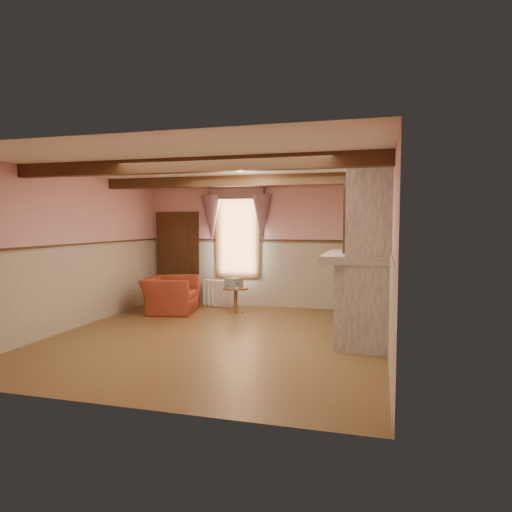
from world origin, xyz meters
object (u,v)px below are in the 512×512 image
(mantel_clock, at_px, (361,244))
(side_table, at_px, (236,300))
(armchair, at_px, (171,295))
(oil_lamp, at_px, (359,243))
(radiator, at_px, (217,293))
(bowl, at_px, (358,250))

(mantel_clock, bearing_deg, side_table, 166.44)
(armchair, height_order, oil_lamp, oil_lamp)
(mantel_clock, relative_size, oil_lamp, 0.86)
(radiator, relative_size, bowl, 1.89)
(oil_lamp, bearing_deg, radiator, 150.94)
(mantel_clock, distance_m, oil_lamp, 0.51)
(side_table, bearing_deg, mantel_clock, -13.56)
(side_table, height_order, mantel_clock, mantel_clock)
(radiator, distance_m, bowl, 4.03)
(side_table, bearing_deg, armchair, -168.63)
(armchair, bearing_deg, bowl, -116.02)
(armchair, xyz_separation_m, mantel_clock, (3.96, -0.35, 1.14))
(side_table, height_order, oil_lamp, oil_lamp)
(radiator, bearing_deg, bowl, -20.26)
(side_table, bearing_deg, bowl, -28.63)
(armchair, bearing_deg, side_table, -88.62)
(oil_lamp, bearing_deg, mantel_clock, 90.00)
(bowl, bearing_deg, side_table, 151.37)
(radiator, xyz_separation_m, bowl, (3.25, -2.08, 1.17))
(armchair, distance_m, radiator, 1.19)
(mantel_clock, bearing_deg, bowl, -90.00)
(armchair, height_order, side_table, armchair)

